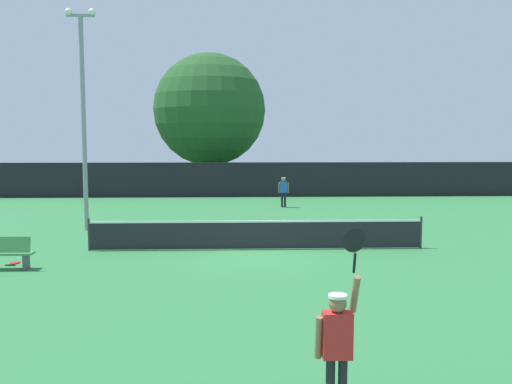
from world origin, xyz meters
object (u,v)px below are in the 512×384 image
spare_racket (14,263)px  large_tree (210,110)px  player_serving (338,337)px  tennis_ball (328,230)px  light_pole (83,107)px  parked_car_near (139,179)px  courtside_bench (0,253)px  player_receiving (284,189)px

spare_racket → large_tree: (4.61, 24.59, 5.84)m
player_serving → tennis_ball: 14.85m
player_serving → light_pole: bearing=115.8°
light_pole → parked_car_near: size_ratio=1.97×
courtside_bench → parked_car_near: (-0.62, 25.26, 0.30)m
player_serving → large_tree: size_ratio=0.25×
light_pole → parked_car_near: bearing=93.7°
courtside_bench → parked_car_near: parked_car_near is taller
spare_racket → player_receiving: bearing=55.2°
player_serving → courtside_bench: bearing=133.2°
player_serving → parked_car_near: size_ratio=0.56×
courtside_bench → player_serving: bearing=-46.8°
large_tree → player_receiving: bearing=-68.7°
player_receiving → parked_car_near: size_ratio=0.36×
tennis_ball → courtside_bench: bearing=-148.7°
player_serving → courtside_bench: (-7.88, 8.38, -0.61)m
player_serving → courtside_bench: player_serving is taller
player_receiving → tennis_ball: bearing=98.2°
courtside_bench → light_pole: light_pole is taller
parked_car_near → player_receiving: bearing=-41.5°
player_receiving → large_tree: 13.29m
parked_car_near → tennis_ball: bearing=-52.4°
tennis_ball → spare_racket: (-10.20, -5.46, -0.01)m
player_serving → light_pole: light_pole is taller
player_receiving → light_pole: bearing=39.8°
spare_racket → light_pole: size_ratio=0.06×
player_serving → light_pole: size_ratio=0.29×
parked_car_near → courtside_bench: bearing=-80.8°
tennis_ball → parked_car_near: parked_car_near is taller
light_pole → large_tree: (4.10, 18.68, 0.94)m
tennis_ball → parked_car_near: (-10.90, 19.02, 0.74)m
player_receiving → courtside_bench: player_receiving is taller
tennis_ball → light_pole: size_ratio=0.01×
large_tree → tennis_ball: bearing=-73.7°
player_serving → light_pole: (-7.30, 15.07, 3.84)m
player_serving → tennis_ball: player_serving is taller
light_pole → courtside_bench: bearing=-95.0°
spare_racket → large_tree: large_tree is taller
player_receiving → parked_car_near: (-9.80, 11.40, -0.20)m
spare_racket → large_tree: bearing=79.4°
parked_car_near → spare_racket: bearing=-80.5°
spare_racket → parked_car_near: 24.50m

